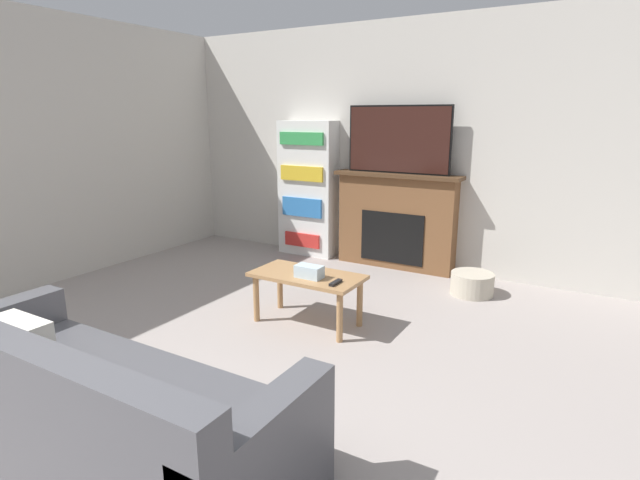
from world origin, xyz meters
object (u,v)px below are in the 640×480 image
(coffee_table, at_px, (307,282))
(storage_basket, at_px, (472,284))
(tv, at_px, (398,140))
(fireplace, at_px, (396,221))
(bookshelf, at_px, (308,189))
(couch, at_px, (95,414))

(coffee_table, height_order, storage_basket, coffee_table)
(tv, xyz_separation_m, storage_basket, (1.00, -0.46, -1.33))
(fireplace, xyz_separation_m, bookshelf, (-1.16, -0.02, 0.28))
(fireplace, height_order, storage_basket, fireplace)
(fireplace, distance_m, storage_basket, 1.19)
(couch, height_order, coffee_table, couch)
(couch, height_order, storage_basket, couch)
(tv, relative_size, storage_basket, 2.86)
(couch, xyz_separation_m, coffee_table, (-0.01, 1.99, 0.10))
(fireplace, height_order, coffee_table, fireplace)
(fireplace, xyz_separation_m, coffee_table, (-0.01, -1.88, -0.18))
(tv, distance_m, storage_basket, 1.73)
(tv, bearing_deg, fireplace, 90.00)
(fireplace, relative_size, bookshelf, 0.88)
(fireplace, bearing_deg, storage_basket, -25.61)
(bookshelf, bearing_deg, coffee_table, -58.35)
(bookshelf, bearing_deg, couch, -73.27)
(coffee_table, bearing_deg, tv, 89.68)
(fireplace, relative_size, couch, 0.67)
(bookshelf, distance_m, storage_basket, 2.32)
(couch, bearing_deg, storage_basket, 73.62)
(couch, bearing_deg, coffee_table, 90.35)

